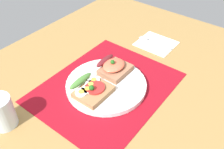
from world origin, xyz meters
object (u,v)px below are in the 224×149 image
plate (106,85)px  fork (154,42)px  napkin (155,43)px  drinking_glass (1,112)px  sandwich_egg_tomato (91,89)px  sandwich_salmon (114,67)px

plate → fork: bearing=1.3°
napkin → drinking_glass: (-59.43, 12.30, 4.34)cm
fork → drinking_glass: size_ratio=1.51×
plate → drinking_glass: 30.94cm
sandwich_egg_tomato → napkin: size_ratio=0.74×
sandwich_salmon → drinking_glass: 35.69cm
sandwich_egg_tomato → fork: size_ratio=0.74×
sandwich_salmon → fork: (24.89, -0.92, -2.91)cm
sandwich_egg_tomato → fork: sandwich_egg_tomato is taller
sandwich_salmon → drinking_glass: (-33.89, 11.15, 0.97)cm
sandwich_egg_tomato → fork: bearing=-0.7°
plate → napkin: (31.48, 0.48, -0.77)cm
fork → drinking_glass: bearing=168.4°
sandwich_egg_tomato → sandwich_salmon: sandwich_salmon is taller
sandwich_salmon → napkin: size_ratio=0.70×
sandwich_salmon → fork: sandwich_salmon is taller
plate → sandwich_egg_tomato: (-5.94, 1.17, 2.11)cm
napkin → sandwich_egg_tomato: bearing=178.9°
napkin → plate: bearing=-179.1°
plate → sandwich_salmon: bearing=15.3°
sandwich_salmon → fork: size_ratio=0.70×
fork → napkin: bearing=-19.6°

